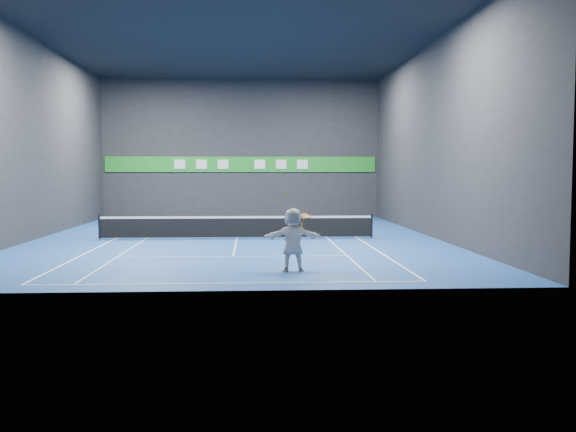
{
  "coord_description": "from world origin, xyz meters",
  "views": [
    {
      "loc": [
        0.7,
        -29.23,
        3.05
      ],
      "look_at": [
        1.93,
        -7.16,
        1.5
      ],
      "focal_mm": 40.0,
      "sensor_mm": 36.0,
      "label": 1
    }
  ],
  "objects": [
    {
      "name": "wall_right",
      "position": [
        9.0,
        0.0,
        4.5
      ],
      "size": [
        0.1,
        26.0,
        9.0
      ],
      "primitive_type": "cube",
      "color": "#252528",
      "rests_on": "ground"
    },
    {
      "name": "baseline_far",
      "position": [
        0.0,
        11.89,
        0.0
      ],
      "size": [
        10.98,
        0.08,
        0.01
      ],
      "primitive_type": "cube",
      "color": "white",
      "rests_on": "ground"
    },
    {
      "name": "sideline_doubles_right",
      "position": [
        5.49,
        0.0,
        0.0
      ],
      "size": [
        0.08,
        23.78,
        0.01
      ],
      "primitive_type": "cube",
      "color": "white",
      "rests_on": "ground"
    },
    {
      "name": "center_service_line",
      "position": [
        0.0,
        0.0,
        0.0
      ],
      "size": [
        0.06,
        12.8,
        0.01
      ],
      "primitive_type": "cube",
      "color": "white",
      "rests_on": "ground"
    },
    {
      "name": "wall_left",
      "position": [
        -9.0,
        0.0,
        4.5
      ],
      "size": [
        0.1,
        26.0,
        9.0
      ],
      "primitive_type": "cube",
      "color": "#252528",
      "rests_on": "ground"
    },
    {
      "name": "tennis_net",
      "position": [
        0.0,
        0.0,
        0.54
      ],
      "size": [
        12.5,
        0.1,
        1.07
      ],
      "color": "black",
      "rests_on": "ground"
    },
    {
      "name": "sideline_singles_left",
      "position": [
        -4.11,
        0.0,
        0.0
      ],
      "size": [
        0.06,
        23.78,
        0.01
      ],
      "primitive_type": "cube",
      "color": "white",
      "rests_on": "ground"
    },
    {
      "name": "ceiling",
      "position": [
        0.0,
        0.0,
        9.0
      ],
      "size": [
        26.0,
        26.0,
        0.0
      ],
      "primitive_type": "plane",
      "color": "black",
      "rests_on": "ground"
    },
    {
      "name": "tennis_racket",
      "position": [
        2.32,
        -9.77,
        1.66
      ],
      "size": [
        0.42,
        0.34,
        0.59
      ],
      "color": "red",
      "rests_on": "player"
    },
    {
      "name": "wall_front",
      "position": [
        0.0,
        -13.0,
        4.5
      ],
      "size": [
        18.0,
        0.1,
        9.0
      ],
      "primitive_type": "cube",
      "color": "#252528",
      "rests_on": "ground"
    },
    {
      "name": "service_line_far",
      "position": [
        0.0,
        6.4,
        0.0
      ],
      "size": [
        8.23,
        0.06,
        0.01
      ],
      "primitive_type": "cube",
      "color": "white",
      "rests_on": "ground"
    },
    {
      "name": "wall_back",
      "position": [
        0.0,
        13.0,
        4.5
      ],
      "size": [
        18.0,
        0.1,
        9.0
      ],
      "primitive_type": "cube",
      "color": "#252528",
      "rests_on": "ground"
    },
    {
      "name": "sideline_doubles_left",
      "position": [
        -5.49,
        0.0,
        0.0
      ],
      "size": [
        0.08,
        23.78,
        0.01
      ],
      "primitive_type": "cube",
      "color": "white",
      "rests_on": "ground"
    },
    {
      "name": "sponsor_banner",
      "position": [
        0.0,
        12.93,
        3.5
      ],
      "size": [
        17.64,
        0.11,
        1.0
      ],
      "color": "#1E8C26",
      "rests_on": "wall_back"
    },
    {
      "name": "player",
      "position": [
        1.93,
        -9.82,
        0.97
      ],
      "size": [
        1.83,
        0.68,
        1.94
      ],
      "primitive_type": "imported",
      "rotation": [
        0.0,
        0.0,
        3.2
      ],
      "color": "white",
      "rests_on": "ground"
    },
    {
      "name": "service_line_near",
      "position": [
        0.0,
        -6.4,
        0.0
      ],
      "size": [
        8.23,
        0.06,
        0.01
      ],
      "primitive_type": "cube",
      "color": "white",
      "rests_on": "ground"
    },
    {
      "name": "ground",
      "position": [
        0.0,
        0.0,
        0.0
      ],
      "size": [
        26.0,
        26.0,
        0.0
      ],
      "primitive_type": "plane",
      "color": "#1B4694",
      "rests_on": "ground"
    },
    {
      "name": "tennis_ball",
      "position": [
        1.72,
        -9.78,
        2.41
      ],
      "size": [
        0.07,
        0.07,
        0.07
      ],
      "primitive_type": "sphere",
      "color": "#A9D022",
      "rests_on": "player"
    },
    {
      "name": "sideline_singles_right",
      "position": [
        4.11,
        0.0,
        0.0
      ],
      "size": [
        0.06,
        23.78,
        0.01
      ],
      "primitive_type": "cube",
      "color": "white",
      "rests_on": "ground"
    },
    {
      "name": "baseline_near",
      "position": [
        0.0,
        -11.89,
        0.0
      ],
      "size": [
        10.98,
        0.08,
        0.01
      ],
      "primitive_type": "cube",
      "color": "white",
      "rests_on": "ground"
    }
  ]
}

